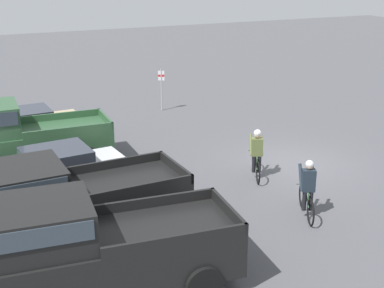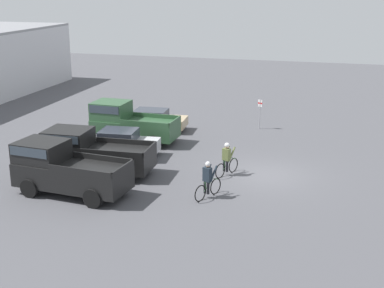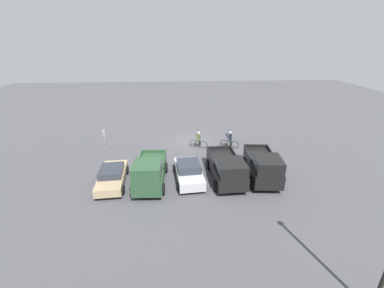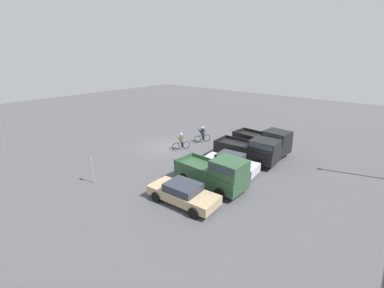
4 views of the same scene
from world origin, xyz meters
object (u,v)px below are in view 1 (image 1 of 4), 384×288
(pickup_truck_2, at_px, (20,135))
(fire_lane_sign, at_px, (161,85))
(pickup_truck_1, at_px, (66,199))
(cyclist_0, at_px, (257,154))
(sedan_0, at_px, (57,173))
(pickup_truck_0, at_px, (97,245))
(sedan_1, at_px, (24,126))
(cyclist_1, at_px, (308,189))

(pickup_truck_2, height_order, fire_lane_sign, pickup_truck_2)
(pickup_truck_1, distance_m, cyclist_0, 6.73)
(sedan_0, bearing_deg, pickup_truck_0, 177.03)
(sedan_1, bearing_deg, cyclist_1, -148.17)
(cyclist_0, bearing_deg, sedan_1, 42.70)
(fire_lane_sign, bearing_deg, cyclist_0, 178.34)
(cyclist_1, relative_size, fire_lane_sign, 0.85)
(pickup_truck_2, relative_size, fire_lane_sign, 2.54)
(sedan_0, height_order, fire_lane_sign, fire_lane_sign)
(cyclist_1, bearing_deg, sedan_0, 54.13)
(pickup_truck_1, bearing_deg, sedan_1, -1.14)
(cyclist_1, height_order, fire_lane_sign, fire_lane_sign)
(sedan_1, xyz_separation_m, cyclist_0, (-6.92, -6.39, 0.15))
(sedan_0, relative_size, cyclist_0, 2.57)
(pickup_truck_0, relative_size, sedan_1, 1.16)
(cyclist_0, bearing_deg, fire_lane_sign, -1.66)
(sedan_0, height_order, sedan_1, sedan_0)
(sedan_1, relative_size, fire_lane_sign, 2.28)
(sedan_1, distance_m, cyclist_1, 11.72)
(pickup_truck_1, distance_m, pickup_truck_2, 5.65)
(pickup_truck_1, relative_size, sedan_1, 1.17)
(pickup_truck_2, distance_m, fire_lane_sign, 8.65)
(pickup_truck_2, bearing_deg, sedan_1, -10.19)
(pickup_truck_1, relative_size, pickup_truck_2, 1.05)
(pickup_truck_2, xyz_separation_m, fire_lane_sign, (4.87, -7.15, 0.04))
(pickup_truck_2, distance_m, sedan_1, 2.87)
(sedan_0, bearing_deg, cyclist_1, -125.87)
(fire_lane_sign, bearing_deg, pickup_truck_2, 124.28)
(pickup_truck_2, xyz_separation_m, cyclist_0, (-4.14, -6.89, -0.36))
(pickup_truck_0, distance_m, pickup_truck_2, 8.38)
(pickup_truck_0, relative_size, pickup_truck_2, 1.04)
(sedan_0, distance_m, cyclist_0, 6.37)
(sedan_1, bearing_deg, cyclist_0, -137.30)
(sedan_0, xyz_separation_m, sedan_1, (5.60, 0.15, -0.06))
(sedan_0, xyz_separation_m, fire_lane_sign, (7.69, -6.50, 0.49))
(sedan_0, xyz_separation_m, cyclist_1, (-4.36, -6.03, 0.09))
(sedan_0, relative_size, pickup_truck_2, 0.86)
(pickup_truck_0, bearing_deg, fire_lane_sign, -27.11)
(sedan_0, bearing_deg, pickup_truck_1, 173.51)
(pickup_truck_0, bearing_deg, cyclist_0, -57.02)
(pickup_truck_0, xyz_separation_m, cyclist_0, (4.23, -6.52, -0.36))
(pickup_truck_1, height_order, fire_lane_sign, pickup_truck_1)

